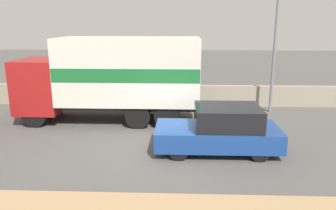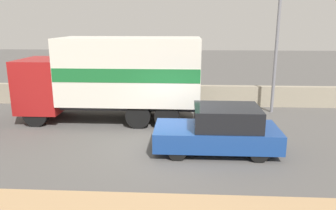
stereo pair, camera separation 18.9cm
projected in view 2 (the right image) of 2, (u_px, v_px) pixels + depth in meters
ground_plane at (172, 148)px, 10.95m from camera, size 80.00×80.00×0.00m
stone_wall_backdrop at (177, 95)px, 16.50m from camera, size 60.00×0.35×1.02m
street_lamp at (278, 27)px, 14.39m from camera, size 0.56×0.28×6.65m
box_truck at (116, 75)px, 13.60m from camera, size 7.45×2.52×3.49m
car_hatchback at (219, 130)px, 10.50m from camera, size 3.95×1.81×1.50m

